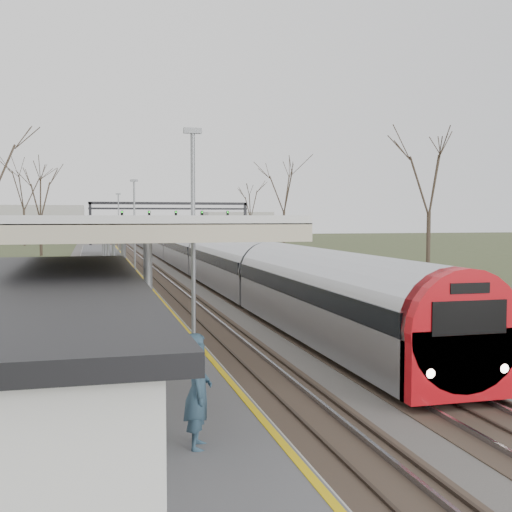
# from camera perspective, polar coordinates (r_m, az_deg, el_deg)

# --- Properties ---
(track_bed) EXTENTS (24.00, 160.00, 0.22)m
(track_bed) POSITION_cam_1_polar(r_m,az_deg,el_deg) (56.31, -3.99, -0.63)
(track_bed) COLOR #474442
(track_bed) RESTS_ON ground
(platform) EXTENTS (3.50, 69.00, 1.00)m
(platform) POSITION_cam_1_polar(r_m,az_deg,el_deg) (37.92, -13.08, -2.04)
(platform) COLOR #9E9B93
(platform) RESTS_ON ground
(canopy) EXTENTS (4.10, 50.00, 3.11)m
(canopy) POSITION_cam_1_polar(r_m,az_deg,el_deg) (33.24, -12.97, 3.12)
(canopy) COLOR slate
(canopy) RESTS_ON platform
(signal_gantry) EXTENTS (21.00, 0.59, 6.08)m
(signal_gantry) POSITION_cam_1_polar(r_m,az_deg,el_deg) (85.84, -7.63, 4.00)
(signal_gantry) COLOR black
(signal_gantry) RESTS_ON ground
(tree_east_far) EXTENTS (5.00, 5.00, 10.30)m
(tree_east_far) POSITION_cam_1_polar(r_m,az_deg,el_deg) (48.64, 15.17, 7.13)
(tree_east_far) COLOR #2D231C
(tree_east_far) RESTS_ON ground
(train_near) EXTENTS (2.62, 90.21, 3.05)m
(train_near) POSITION_cam_1_polar(r_m,az_deg,el_deg) (56.87, -6.93, 0.83)
(train_near) COLOR #9EA1A7
(train_near) RESTS_ON ground
(train_far) EXTENTS (2.62, 60.21, 3.05)m
(train_far) POSITION_cam_1_polar(r_m,az_deg,el_deg) (99.91, -6.14, 1.97)
(train_far) COLOR #9EA1A7
(train_far) RESTS_ON ground
(passenger) EXTENTS (0.48, 0.63, 1.56)m
(passenger) POSITION_cam_1_polar(r_m,az_deg,el_deg) (8.71, -5.19, -11.89)
(passenger) COLOR #2A4152
(passenger) RESTS_ON platform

